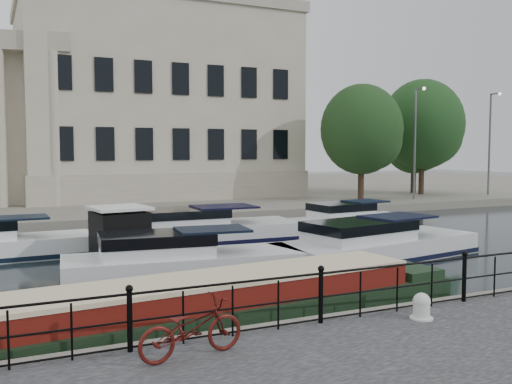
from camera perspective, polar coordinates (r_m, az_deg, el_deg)
ground_plane at (r=14.36m, az=1.63°, el=-12.64°), size 160.00×160.00×0.00m
far_bank at (r=51.78m, az=-18.22°, el=-0.26°), size 120.00×42.00×0.55m
railing at (r=12.15m, az=6.50°, el=-9.94°), size 24.14×0.14×1.22m
civic_building at (r=47.34m, az=-18.98°, el=7.51°), size 53.55×31.84×16.85m
lamp_posts at (r=46.09m, az=19.23°, el=4.81°), size 8.24×1.55×8.07m
bicycle at (r=10.27m, az=-6.49°, el=-13.38°), size 2.04×0.93×1.03m
mooring_bollard at (r=12.96m, az=16.23°, el=-10.94°), size 0.50×0.50×0.56m
narrowboat at (r=13.36m, az=-8.39°, el=-12.35°), size 15.96×3.53×1.58m
harbour_hut at (r=21.52m, az=-13.46°, el=-4.46°), size 2.95×2.56×2.17m
cabin_cruisers at (r=23.38m, az=-2.67°, el=-5.11°), size 23.50×10.55×1.99m
trees at (r=46.44m, az=14.64°, el=5.81°), size 13.51×9.02×9.28m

